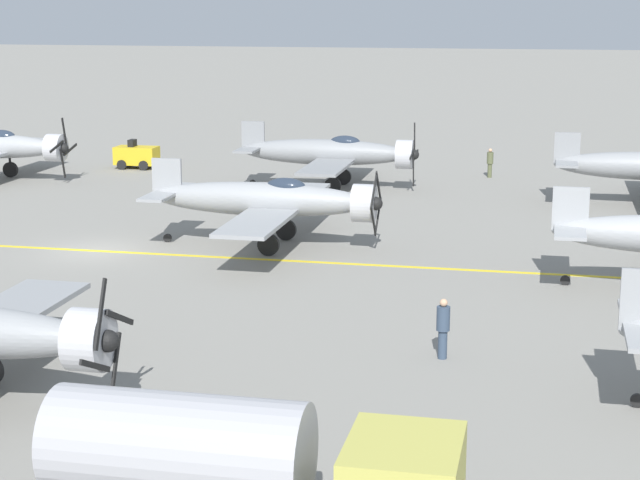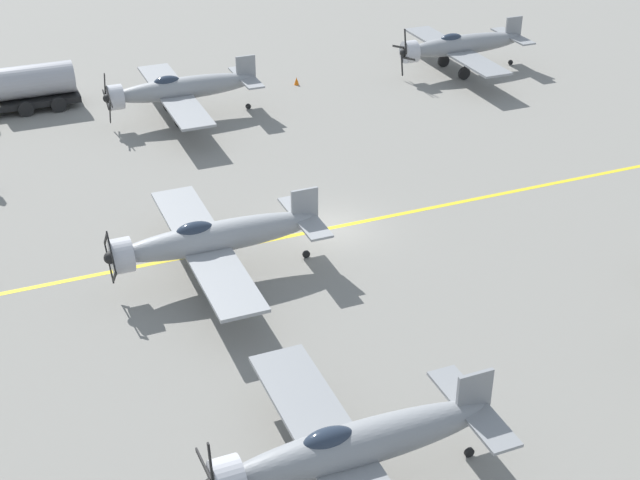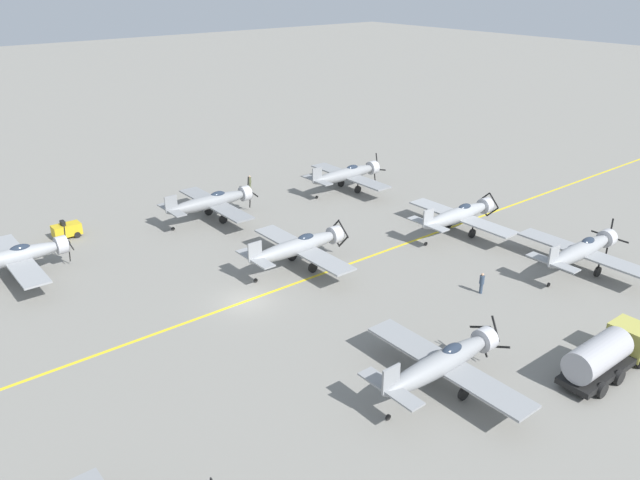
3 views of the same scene
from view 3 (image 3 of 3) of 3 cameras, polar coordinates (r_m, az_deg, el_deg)
The scene contains 13 objects.
ground_plane at distance 49.79m, azimuth -6.70°, elevation -5.54°, with size 400.00×400.00×0.00m, color gray.
taxiway_stripe at distance 49.79m, azimuth -6.70°, elevation -5.54°, with size 0.30×160.00×0.01m, color yellow.
airplane_far_right at distance 57.74m, azimuth 22.85°, elevation -0.87°, with size 12.00×9.98×3.80m.
airplane_mid_center at distance 53.96m, azimuth -1.93°, elevation -0.59°, with size 12.00×9.98×3.65m.
airplane_mid_right at distance 39.51m, azimuth 11.18°, elevation -10.93°, with size 12.00×9.98×3.67m.
airplane_near_left at distance 57.87m, azimuth -26.33°, elevation -1.45°, with size 12.00×9.98×3.77m.
airplane_far_left at distance 73.33m, azimuth 2.51°, elevation 6.03°, with size 12.00×9.98×3.78m.
airplane_far_center at distance 62.38m, azimuth 12.60°, elevation 2.26°, with size 12.00×9.98×3.65m.
airplane_mid_left at distance 65.32m, azimuth -9.86°, elevation 3.46°, with size 12.00×9.98×3.79m.
fuel_tanker at distance 44.54m, azimuth 24.82°, elevation -9.36°, with size 2.67×8.00×2.98m.
tow_tractor at distance 65.34m, azimuth -22.16°, elevation 0.86°, with size 1.57×2.60×1.79m.
ground_crew_walking at distance 51.76m, azimuth 14.57°, elevation -3.77°, with size 0.39×0.39×1.80m.
ground_crew_inspecting at distance 74.39m, azimuth -6.44°, elevation 5.30°, with size 0.38×0.38×1.73m.
Camera 3 is at (37.35, -22.43, 24.11)m, focal length 35.00 mm.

